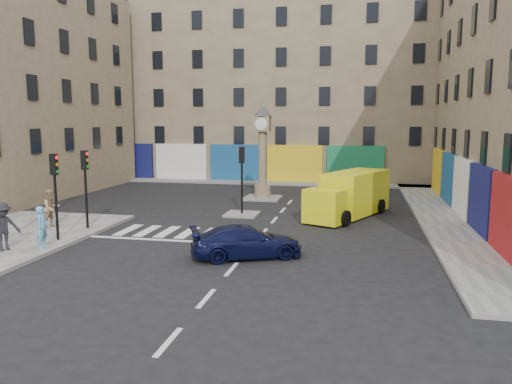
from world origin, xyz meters
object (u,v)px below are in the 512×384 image
(navy_sedan, at_px, (247,242))
(traffic_light_island, at_px, (242,169))
(clock_pillar, at_px, (263,146))
(pedestrian_tan, at_px, (51,208))
(pedestrian_blue, at_px, (42,227))
(traffic_light_left_far, at_px, (85,177))
(yellow_van, at_px, (350,195))
(pedestrian_dark, at_px, (3,227))
(traffic_light_left_near, at_px, (55,183))

(navy_sedan, bearing_deg, traffic_light_island, -9.43)
(clock_pillar, xyz_separation_m, pedestrian_tan, (-8.10, -11.53, -2.48))
(traffic_light_island, relative_size, pedestrian_blue, 2.16)
(pedestrian_tan, bearing_deg, pedestrian_blue, -131.78)
(traffic_light_left_far, bearing_deg, clock_pillar, 61.06)
(yellow_van, relative_size, pedestrian_dark, 3.59)
(pedestrian_blue, height_order, pedestrian_dark, pedestrian_dark)
(clock_pillar, xyz_separation_m, yellow_van, (5.89, -5.05, -2.35))
(traffic_light_left_far, distance_m, pedestrian_dark, 4.81)
(traffic_light_left_far, bearing_deg, pedestrian_tan, -175.80)
(navy_sedan, relative_size, pedestrian_tan, 2.32)
(traffic_light_left_near, height_order, navy_sedan, traffic_light_left_near)
(traffic_light_left_far, relative_size, pedestrian_tan, 2.00)
(traffic_light_island, relative_size, clock_pillar, 0.61)
(traffic_light_left_far, bearing_deg, navy_sedan, -19.15)
(clock_pillar, bearing_deg, pedestrian_tan, -125.08)
(pedestrian_tan, xyz_separation_m, pedestrian_dark, (0.79, -4.32, 0.04))
(traffic_light_island, xyz_separation_m, yellow_van, (5.89, 0.94, -1.39))
(clock_pillar, relative_size, pedestrian_dark, 3.18)
(traffic_light_left_near, height_order, pedestrian_dark, traffic_light_left_near)
(navy_sedan, bearing_deg, pedestrian_dark, 75.06)
(navy_sedan, bearing_deg, clock_pillar, -15.41)
(navy_sedan, xyz_separation_m, pedestrian_dark, (-9.47, -1.51, 0.49))
(clock_pillar, xyz_separation_m, navy_sedan, (2.17, -14.34, -2.93))
(traffic_light_island, xyz_separation_m, pedestrian_tan, (-8.10, -5.53, -1.52))
(traffic_light_island, height_order, clock_pillar, clock_pillar)
(clock_pillar, height_order, navy_sedan, clock_pillar)
(clock_pillar, xyz_separation_m, pedestrian_blue, (-6.00, -15.25, -2.54))
(traffic_light_left_far, xyz_separation_m, clock_pillar, (6.30, 11.40, 0.93))
(navy_sedan, bearing_deg, pedestrian_tan, 50.69)
(navy_sedan, bearing_deg, traffic_light_left_near, 62.35)
(traffic_light_island, relative_size, navy_sedan, 0.86)
(yellow_van, bearing_deg, pedestrian_tan, -130.53)
(traffic_light_left_far, distance_m, traffic_light_island, 8.30)
(traffic_light_island, xyz_separation_m, pedestrian_blue, (-6.00, -9.25, -1.58))
(traffic_light_left_near, height_order, pedestrian_blue, traffic_light_left_near)
(traffic_light_left_far, xyz_separation_m, pedestrian_dark, (-1.00, -4.45, -1.51))
(traffic_light_left_near, xyz_separation_m, traffic_light_island, (6.30, 7.80, -0.03))
(traffic_light_left_near, bearing_deg, navy_sedan, -3.65)
(clock_pillar, xyz_separation_m, pedestrian_dark, (-7.30, -15.85, -2.44))
(traffic_light_island, bearing_deg, pedestrian_dark, -126.55)
(navy_sedan, bearing_deg, pedestrian_blue, 72.39)
(navy_sedan, distance_m, pedestrian_blue, 8.23)
(pedestrian_tan, bearing_deg, traffic_light_island, -36.80)
(traffic_light_left_near, bearing_deg, pedestrian_dark, -116.03)
(clock_pillar, height_order, pedestrian_blue, clock_pillar)
(traffic_light_left_near, relative_size, navy_sedan, 0.86)
(traffic_light_left_far, distance_m, yellow_van, 13.81)
(traffic_light_left_far, height_order, yellow_van, traffic_light_left_far)
(clock_pillar, height_order, pedestrian_tan, clock_pillar)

